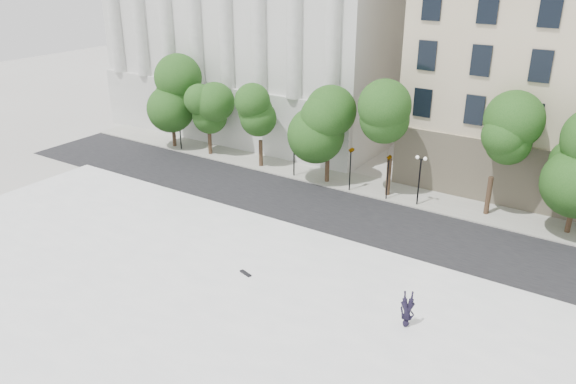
# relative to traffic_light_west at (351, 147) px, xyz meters

# --- Properties ---
(ground) EXTENTS (160.00, 160.00, 0.00)m
(ground) POSITION_rel_traffic_light_west_xyz_m (0.14, -22.30, -3.73)
(ground) COLOR beige
(ground) RESTS_ON ground
(plaza) EXTENTS (44.00, 22.00, 0.45)m
(plaza) POSITION_rel_traffic_light_west_xyz_m (0.14, -19.30, -3.50)
(plaza) COLOR white
(plaza) RESTS_ON ground
(street) EXTENTS (60.00, 8.00, 0.02)m
(street) POSITION_rel_traffic_light_west_xyz_m (0.14, -4.30, -3.72)
(street) COLOR black
(street) RESTS_ON ground
(far_sidewalk) EXTENTS (60.00, 4.00, 0.12)m
(far_sidewalk) POSITION_rel_traffic_light_west_xyz_m (0.14, 1.70, -3.67)
(far_sidewalk) COLOR #ADABA0
(far_sidewalk) RESTS_ON ground
(building_west) EXTENTS (31.50, 27.65, 25.60)m
(building_west) POSITION_rel_traffic_light_west_xyz_m (-16.86, 16.27, 9.16)
(building_west) COLOR silver
(building_west) RESTS_ON ground
(traffic_light_west) EXTENTS (0.74, 1.85, 4.23)m
(traffic_light_west) POSITION_rel_traffic_light_west_xyz_m (0.00, 0.00, 0.00)
(traffic_light_west) COLOR black
(traffic_light_west) RESTS_ON ground
(traffic_light_east) EXTENTS (0.46, 1.78, 4.21)m
(traffic_light_east) POSITION_rel_traffic_light_west_xyz_m (3.22, 0.00, -0.02)
(traffic_light_east) COLOR black
(traffic_light_east) RESTS_ON ground
(person_lying) EXTENTS (1.41, 2.12, 0.54)m
(person_lying) POSITION_rel_traffic_light_west_xyz_m (10.93, -14.92, -3.01)
(person_lying) COLOR black
(person_lying) RESTS_ON plaza
(skateboard) EXTENTS (0.88, 0.44, 0.09)m
(skateboard) POSITION_rel_traffic_light_west_xyz_m (1.18, -15.37, -3.23)
(skateboard) COLOR black
(skateboard) RESTS_ON plaza
(street_trees) EXTENTS (45.45, 5.17, 7.61)m
(street_trees) POSITION_rel_traffic_light_west_xyz_m (-0.17, 0.97, 1.49)
(street_trees) COLOR #382619
(street_trees) RESTS_ON ground
(lamp_posts) EXTENTS (37.63, 0.28, 4.53)m
(lamp_posts) POSITION_rel_traffic_light_west_xyz_m (-0.27, 0.30, -0.74)
(lamp_posts) COLOR black
(lamp_posts) RESTS_ON ground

